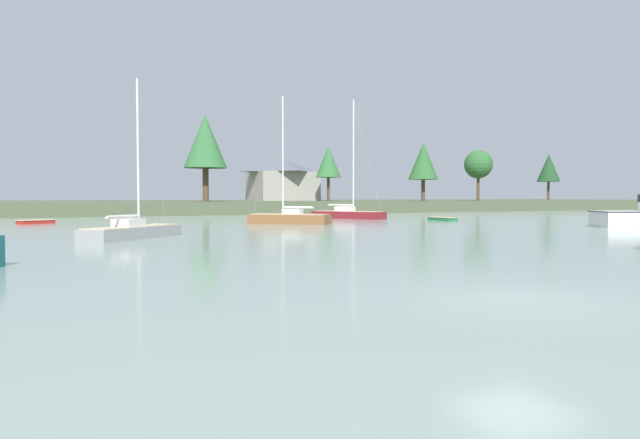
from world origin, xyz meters
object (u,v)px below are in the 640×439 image
sailboat_grey (133,235)px  dinghy_red (36,222)px  sailboat_maroon (348,216)px  sailboat_wood (289,221)px  dinghy_green (442,219)px

sailboat_grey → dinghy_red: (-4.89, 20.64, -0.08)m
sailboat_maroon → sailboat_wood: size_ratio=1.14×
dinghy_red → dinghy_green: size_ratio=1.01×
sailboat_grey → dinghy_green: size_ratio=2.96×
dinghy_green → sailboat_wood: bearing=-178.7°
dinghy_green → sailboat_maroon: bearing=123.1°
dinghy_red → dinghy_green: dinghy_red is taller
sailboat_maroon → sailboat_wood: 13.04m
dinghy_red → dinghy_green: bearing=-14.6°
dinghy_green → sailboat_wood: 15.17m
dinghy_green → dinghy_red: bearing=165.4°
sailboat_grey → sailboat_wood: bearing=40.5°
dinghy_green → sailboat_maroon: (-5.39, 8.27, 0.14)m
dinghy_red → sailboat_wood: (18.39, -9.12, 0.11)m
sailboat_maroon → sailboat_wood: bearing=-138.6°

